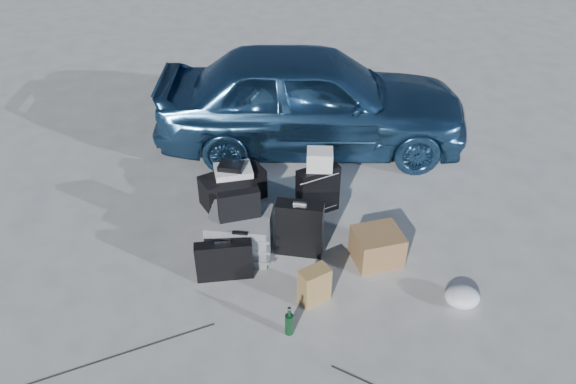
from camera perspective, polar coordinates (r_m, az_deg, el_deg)
The scene contains 15 objects.
ground at distance 5.00m, azimuth 0.21°, elevation -10.73°, with size 60.00×60.00×0.00m, color #B7B8B2.
car at distance 6.79m, azimuth 2.42°, elevation 9.48°, with size 1.48×3.67×1.25m, color teal.
pelican_case at distance 5.33m, azimuth -4.88°, elevation -4.26°, with size 0.57×0.47×0.42m, color gray.
laptop_bag at distance 5.10m, azimuth -4.99°, elevation -1.35°, with size 0.38×0.10×0.29m, color black.
briefcase at distance 5.08m, azimuth -6.50°, elevation -6.95°, with size 0.51×0.11×0.39m, color black.
suitcase_left at distance 5.25m, azimuth 1.17°, elevation -3.74°, with size 0.44×0.16×0.57m, color black.
suitcase_right at distance 5.78m, azimuth 3.05°, elevation 0.18°, with size 0.44×0.16×0.53m, color black.
white_carton at distance 5.58m, azimuth 3.24°, elevation 3.29°, with size 0.26×0.21×0.21m, color white.
duffel_bag at distance 6.01m, azimuth -5.62°, elevation 0.50°, with size 0.68×0.29×0.34m, color black.
flat_box_white at distance 5.91m, azimuth -5.59°, elevation 2.17°, with size 0.39×0.29×0.07m, color white.
flat_box_black at distance 5.87m, azimuth -5.78°, elevation 2.63°, with size 0.26×0.18×0.05m, color black.
kraft_bag at distance 4.87m, azimuth 2.69°, elevation -9.43°, with size 0.26×0.15×0.34m, color #9C7843.
cardboard_box at distance 5.31m, azimuth 9.04°, elevation -5.49°, with size 0.43×0.37×0.32m, color olive.
plastic_bag at distance 5.11m, azimuth 17.27°, elevation -10.16°, with size 0.30×0.25×0.17m, color white.
green_bottle at distance 4.63m, azimuth 0.13°, elevation -12.99°, with size 0.07×0.07×0.28m, color black.
Camera 1 is at (-0.36, -3.43, 3.62)m, focal length 35.00 mm.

